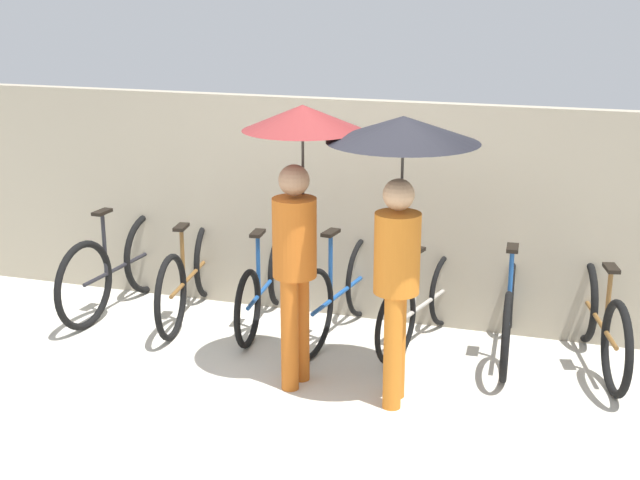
# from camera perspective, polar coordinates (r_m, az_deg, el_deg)

# --- Properties ---
(ground_plane) EXTENTS (30.00, 30.00, 0.00)m
(ground_plane) POSITION_cam_1_polar(r_m,az_deg,el_deg) (6.27, -2.94, -11.43)
(ground_plane) COLOR beige
(back_wall) EXTENTS (12.20, 0.12, 1.94)m
(back_wall) POSITION_cam_1_polar(r_m,az_deg,el_deg) (7.78, 2.33, 1.89)
(back_wall) COLOR gray
(back_wall) RESTS_ON ground
(parked_bicycle_0) EXTENTS (0.44, 1.79, 1.05)m
(parked_bicycle_0) POSITION_cam_1_polar(r_m,az_deg,el_deg) (8.29, -12.80, -1.67)
(parked_bicycle_0) COLOR black
(parked_bicycle_0) RESTS_ON ground
(parked_bicycle_1) EXTENTS (0.45, 1.79, 1.11)m
(parked_bicycle_1) POSITION_cam_1_polar(r_m,az_deg,el_deg) (8.02, -8.29, -2.21)
(parked_bicycle_1) COLOR black
(parked_bicycle_1) RESTS_ON ground
(parked_bicycle_2) EXTENTS (0.44, 1.67, 1.06)m
(parked_bicycle_2) POSITION_cam_1_polar(r_m,az_deg,el_deg) (7.78, -3.56, -2.92)
(parked_bicycle_2) COLOR black
(parked_bicycle_2) RESTS_ON ground
(parked_bicycle_3) EXTENTS (0.44, 1.78, 1.03)m
(parked_bicycle_3) POSITION_cam_1_polar(r_m,az_deg,el_deg) (7.50, 1.28, -3.32)
(parked_bicycle_3) COLOR black
(parked_bicycle_3) RESTS_ON ground
(parked_bicycle_4) EXTENTS (0.55, 1.59, 0.98)m
(parked_bicycle_4) POSITION_cam_1_polar(r_m,az_deg,el_deg) (7.41, 6.62, -4.00)
(parked_bicycle_4) COLOR black
(parked_bicycle_4) RESTS_ON ground
(parked_bicycle_5) EXTENTS (0.44, 1.77, 0.99)m
(parked_bicycle_5) POSITION_cam_1_polar(r_m,az_deg,el_deg) (7.34, 12.01, -4.36)
(parked_bicycle_5) COLOR black
(parked_bicycle_5) RESTS_ON ground
(parked_bicycle_6) EXTENTS (0.58, 1.70, 1.09)m
(parked_bicycle_6) POSITION_cam_1_polar(r_m,az_deg,el_deg) (7.28, 17.46, -4.91)
(parked_bicycle_6) COLOR black
(parked_bicycle_6) RESTS_ON ground
(pedestrian_leading) EXTENTS (0.86, 0.86, 2.08)m
(pedestrian_leading) POSITION_cam_1_polar(r_m,az_deg,el_deg) (6.33, -1.34, 3.95)
(pedestrian_leading) COLOR #B25619
(pedestrian_leading) RESTS_ON ground
(pedestrian_center) EXTENTS (1.05, 1.05, 2.04)m
(pedestrian_center) POSITION_cam_1_polar(r_m,az_deg,el_deg) (6.07, 5.21, 3.97)
(pedestrian_center) COLOR #C66B1E
(pedestrian_center) RESTS_ON ground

